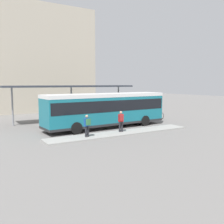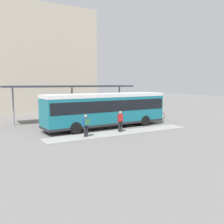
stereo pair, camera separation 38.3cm
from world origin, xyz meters
TOP-DOWN VIEW (x-y plane):
  - ground_plane at (0.00, 0.00)m, footprint 120.00×120.00m
  - curb_island at (-0.37, -3.06)m, footprint 12.36×1.80m
  - city_bus at (0.01, 0.00)m, footprint 11.67×3.04m
  - pedestrian_waiting at (-3.44, -3.20)m, footprint 0.42×0.44m
  - pedestrian_companion at (-0.30, -2.86)m, footprint 0.48×0.51m
  - bicycle_green at (8.12, 2.10)m, footprint 0.48×1.80m
  - bicycle_black at (8.04, 2.98)m, footprint 0.48×1.58m
  - station_shelter at (-1.16, 5.48)m, footprint 13.90×2.80m
  - potted_planter_near_shelter at (2.27, 3.33)m, footprint 0.80×0.80m
  - station_building at (-4.48, 21.56)m, footprint 21.58×14.39m

SIDE VIEW (x-z plane):
  - ground_plane at x=0.00m, z-range 0.00..0.00m
  - curb_island at x=-0.37m, z-range 0.00..0.12m
  - bicycle_black at x=8.04m, z-range 0.00..0.69m
  - bicycle_green at x=8.12m, z-range 0.00..0.78m
  - potted_planter_near_shelter at x=2.27m, z-range 0.02..1.24m
  - pedestrian_waiting at x=-3.44m, z-range 0.24..1.85m
  - pedestrian_companion at x=-0.30m, z-range 0.24..1.91m
  - city_bus at x=0.01m, z-range 0.27..3.36m
  - station_shelter at x=-1.16m, z-range 1.73..5.51m
  - station_building at x=-4.48m, z-range 0.00..14.67m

